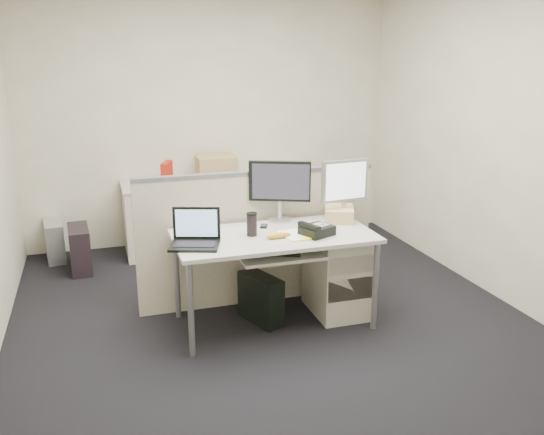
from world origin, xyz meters
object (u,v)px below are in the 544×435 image
object	(u,v)px
laptop	(194,229)
desk_phone	(317,231)
desk	(274,242)
monitor_main	(280,191)

from	to	relation	value
laptop	desk_phone	world-z (taller)	laptop
desk_phone	laptop	bearing A→B (deg)	156.16
desk	monitor_main	world-z (taller)	monitor_main
laptop	desk	bearing A→B (deg)	27.94
monitor_main	desk	bearing A→B (deg)	-92.41
monitor_main	desk_phone	distance (m)	0.51
laptop	desk_phone	distance (m)	0.92
monitor_main	laptop	world-z (taller)	monitor_main
desk	monitor_main	xyz separation A→B (m)	(0.15, 0.32, 0.31)
monitor_main	laptop	bearing A→B (deg)	-128.24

